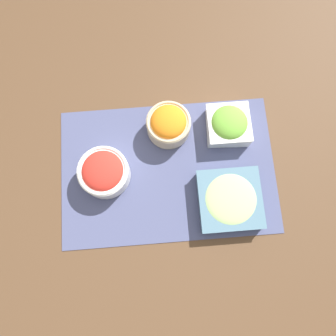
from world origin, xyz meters
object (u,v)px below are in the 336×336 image
cucumber_bowl (230,200)px  lettuce_bowl (229,124)px  tomato_bowl (104,171)px  carrot_bowl (168,124)px

cucumber_bowl → lettuce_bowl: (0.02, 0.21, 0.01)m
tomato_bowl → cucumber_bowl: 0.35m
carrot_bowl → cucumber_bowl: bearing=-56.4°
carrot_bowl → tomato_bowl: bearing=-146.9°
cucumber_bowl → carrot_bowl: 0.27m
tomato_bowl → lettuce_bowl: tomato_bowl is taller
lettuce_bowl → cucumber_bowl: bearing=-95.7°
cucumber_bowl → carrot_bowl: carrot_bowl is taller
tomato_bowl → carrot_bowl: carrot_bowl is taller
tomato_bowl → cucumber_bowl: (0.33, -0.10, -0.01)m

